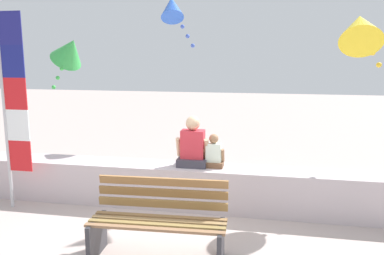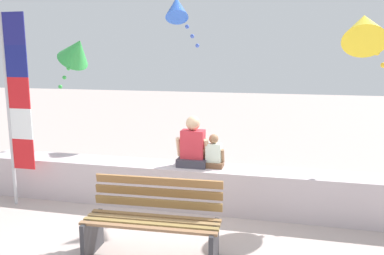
# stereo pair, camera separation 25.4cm
# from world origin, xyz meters

# --- Properties ---
(ground_plane) EXTENTS (40.00, 40.00, 0.00)m
(ground_plane) POSITION_xyz_m (0.00, 0.00, 0.00)
(ground_plane) COLOR #B4A29C
(seawall_ledge) EXTENTS (6.58, 0.57, 0.65)m
(seawall_ledge) POSITION_xyz_m (0.00, 1.34, 0.32)
(seawall_ledge) COLOR #C1B3B7
(seawall_ledge) RESTS_ON ground
(park_bench) EXTENTS (1.60, 0.68, 0.88)m
(park_bench) POSITION_xyz_m (0.08, -0.23, 0.41)
(park_bench) COLOR #896344
(park_bench) RESTS_ON ground
(person_adult) EXTENTS (0.50, 0.37, 0.77)m
(person_adult) POSITION_xyz_m (0.17, 1.37, 0.95)
(person_adult) COLOR #383744
(person_adult) RESTS_ON seawall_ledge
(person_child) EXTENTS (0.33, 0.24, 0.51)m
(person_child) POSITION_xyz_m (0.49, 1.37, 0.85)
(person_child) COLOR brown
(person_child) RESTS_ON seawall_ledge
(flag_banner) EXTENTS (0.41, 0.05, 2.93)m
(flag_banner) POSITION_xyz_m (-2.44, 0.80, 1.66)
(flag_banner) COLOR #B7B7BC
(flag_banner) RESTS_ON ground
(kite_green) EXTENTS (1.05, 0.98, 1.17)m
(kite_green) POSITION_xyz_m (-2.71, 3.14, 2.40)
(kite_green) COLOR green
(kite_yellow) EXTENTS (0.72, 0.92, 1.01)m
(kite_yellow) POSITION_xyz_m (2.60, 2.12, 2.71)
(kite_yellow) COLOR yellow
(kite_blue) EXTENTS (0.72, 0.73, 1.08)m
(kite_blue) POSITION_xyz_m (-0.59, 3.25, 3.21)
(kite_blue) COLOR blue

